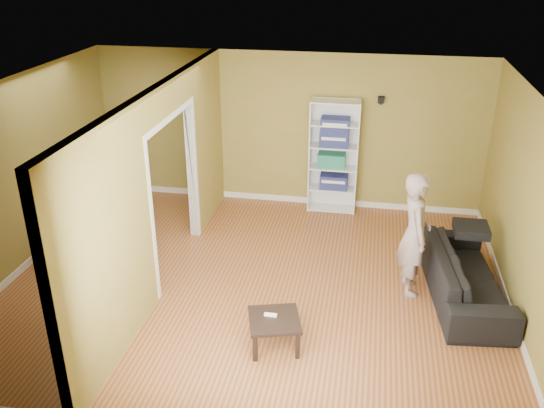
{
  "coord_description": "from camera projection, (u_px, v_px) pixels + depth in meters",
  "views": [
    {
      "loc": [
        1.4,
        -6.42,
        4.17
      ],
      "look_at": [
        0.2,
        0.2,
        1.1
      ],
      "focal_mm": 38.0,
      "sensor_mm": 36.0,
      "label": 1
    }
  ],
  "objects": [
    {
      "name": "room_shell",
      "position": [
        253.0,
        195.0,
        7.17
      ],
      "size": [
        6.5,
        6.5,
        6.5
      ],
      "color": "#A2653F",
      "rests_on": "ground"
    },
    {
      "name": "partition",
      "position": [
        162.0,
        188.0,
        7.36
      ],
      "size": [
        0.22,
        5.5,
        2.6
      ],
      "primitive_type": null,
      "color": "olive",
      "rests_on": "ground"
    },
    {
      "name": "wall_speaker",
      "position": [
        381.0,
        100.0,
        9.08
      ],
      "size": [
        0.1,
        0.1,
        0.1
      ],
      "primitive_type": "cube",
      "color": "black",
      "rests_on": "room_shell"
    },
    {
      "name": "sofa",
      "position": [
        466.0,
        269.0,
        7.27
      ],
      "size": [
        2.21,
        1.13,
        0.81
      ],
      "primitive_type": "imported",
      "rotation": [
        0.0,
        0.0,
        1.68
      ],
      "color": "black",
      "rests_on": "ground"
    },
    {
      "name": "person",
      "position": [
        416.0,
        224.0,
        7.18
      ],
      "size": [
        0.77,
        0.65,
        1.92
      ],
      "primitive_type": "imported",
      "rotation": [
        0.0,
        0.0,
        1.72
      ],
      "color": "slate",
      "rests_on": "ground"
    },
    {
      "name": "bookshelf",
      "position": [
        334.0,
        156.0,
        9.52
      ],
      "size": [
        0.8,
        0.35,
        1.9
      ],
      "color": "white",
      "rests_on": "ground"
    },
    {
      "name": "paper_box_navy_a",
      "position": [
        334.0,
        181.0,
        9.65
      ],
      "size": [
        0.46,
        0.3,
        0.23
      ],
      "primitive_type": "cube",
      "color": "navy",
      "rests_on": "bookshelf"
    },
    {
      "name": "paper_box_teal",
      "position": [
        332.0,
        160.0,
        9.5
      ],
      "size": [
        0.45,
        0.29,
        0.23
      ],
      "primitive_type": "cube",
      "color": "#237A64",
      "rests_on": "bookshelf"
    },
    {
      "name": "paper_box_navy_b",
      "position": [
        334.0,
        139.0,
        9.34
      ],
      "size": [
        0.46,
        0.3,
        0.24
      ],
      "primitive_type": "cube",
      "color": "#201D48",
      "rests_on": "bookshelf"
    },
    {
      "name": "paper_box_navy_c",
      "position": [
        335.0,
        125.0,
        9.24
      ],
      "size": [
        0.46,
        0.3,
        0.23
      ],
      "primitive_type": "cube",
      "color": "#325184",
      "rests_on": "bookshelf"
    },
    {
      "name": "coffee_table",
      "position": [
        274.0,
        323.0,
        6.39
      ],
      "size": [
        0.56,
        0.56,
        0.37
      ],
      "rotation": [
        0.0,
        0.0,
        0.28
      ],
      "color": "black",
      "rests_on": "ground"
    },
    {
      "name": "game_controller",
      "position": [
        271.0,
        315.0,
        6.41
      ],
      "size": [
        0.14,
        0.04,
        0.03
      ],
      "primitive_type": "cube",
      "color": "white",
      "rests_on": "coffee_table"
    },
    {
      "name": "dining_table",
      "position": [
        92.0,
        210.0,
        8.42
      ],
      "size": [
        1.08,
        0.72,
        0.68
      ],
      "rotation": [
        0.0,
        0.0,
        -0.03
      ],
      "color": "tan",
      "rests_on": "ground"
    },
    {
      "name": "chair_left",
      "position": [
        45.0,
        214.0,
        8.52
      ],
      "size": [
        0.47,
        0.47,
        1.0
      ],
      "primitive_type": null,
      "rotation": [
        0.0,
        0.0,
        -1.6
      ],
      "color": "tan",
      "rests_on": "ground"
    },
    {
      "name": "chair_near",
      "position": [
        74.0,
        236.0,
        7.9
      ],
      "size": [
        0.46,
        0.46,
        0.99
      ],
      "primitive_type": null,
      "rotation": [
        0.0,
        0.0,
        -0.0
      ],
      "color": "#D8B483",
      "rests_on": "ground"
    },
    {
      "name": "chair_far",
      "position": [
        112.0,
        199.0,
        8.98
      ],
      "size": [
        0.6,
        0.6,
        1.03
      ],
      "primitive_type": null,
      "rotation": [
        0.0,
        0.0,
        3.45
      ],
      "color": "tan",
      "rests_on": "ground"
    }
  ]
}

